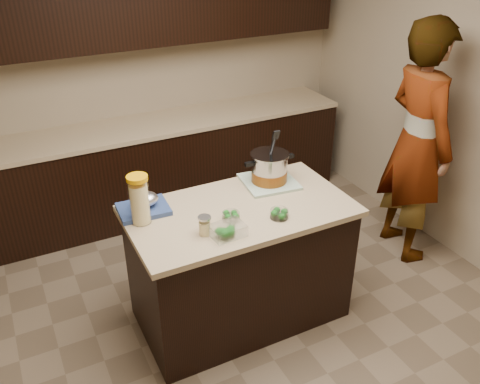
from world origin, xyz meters
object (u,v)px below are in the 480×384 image
object	(u,v)px
stock_pot	(269,169)
lemonade_pitcher	(140,201)
person	(417,144)
island	(240,264)

from	to	relation	value
stock_pot	lemonade_pitcher	distance (m)	0.96
stock_pot	lemonade_pitcher	world-z (taller)	stock_pot
stock_pot	person	bearing A→B (deg)	-0.85
stock_pot	person	size ratio (longest dim) A/B	0.19
person	stock_pot	bearing A→B (deg)	94.98
island	stock_pot	distance (m)	0.69
lemonade_pitcher	person	world-z (taller)	person
island	stock_pot	xyz separation A→B (m)	(0.34, 0.22, 0.56)
stock_pot	person	distance (m)	1.30
island	person	bearing A→B (deg)	4.66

